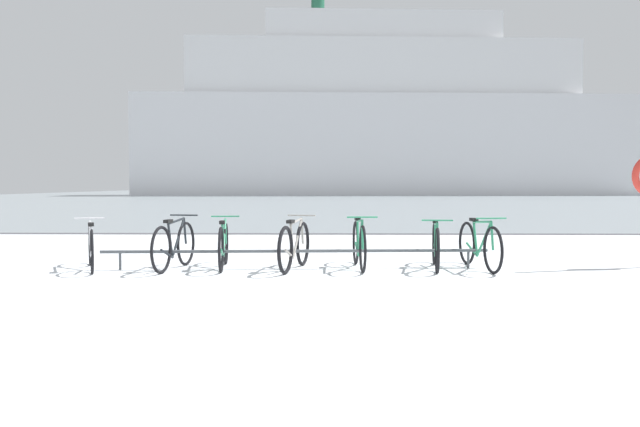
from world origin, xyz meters
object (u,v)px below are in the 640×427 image
Objects in this scene: bicycle_0 at (91,246)px; bicycle_1 at (174,245)px; ferry_ship at (390,121)px; bicycle_3 at (295,246)px; bicycle_2 at (224,245)px; bicycle_4 at (359,244)px; bicycle_6 at (479,245)px; bicycle_5 at (436,246)px.

bicycle_1 reaches higher than bicycle_0.
ferry_ship reaches higher than bicycle_0.
bicycle_1 is 1.86m from bicycle_3.
bicycle_4 is at bearing 0.13° from bicycle_2.
bicycle_2 is at bearing 4.85° from bicycle_0.
bicycle_6 is at bearing 2.39° from bicycle_3.
bicycle_4 reaches higher than bicycle_2.
bicycle_0 is at bearing -99.44° from ferry_ship.
ferry_ship reaches higher than bicycle_1.
bicycle_3 is at bearing -171.05° from bicycle_4.
ferry_ship reaches higher than bicycle_5.
bicycle_1 reaches higher than bicycle_3.
bicycle_0 is 0.91× the size of bicycle_6.
bicycle_2 is at bearing 179.52° from bicycle_6.
bicycle_1 is (1.29, 0.01, 0.02)m from bicycle_0.
bicycle_1 reaches higher than bicycle_5.
bicycle_2 is at bearing -179.94° from bicycle_5.
ferry_ship reaches higher than bicycle_4.
bicycle_4 is at bearing 179.94° from bicycle_5.
bicycle_4 reaches higher than bicycle_1.
bicycle_1 is 0.75m from bicycle_2.
bicycle_1 reaches higher than bicycle_2.
bicycle_4 is at bearing 8.95° from bicycle_3.
bicycle_3 is 0.94× the size of bicycle_6.
bicycle_3 reaches higher than bicycle_6.
bicycle_4 reaches higher than bicycle_3.
bicycle_0 is 4.16m from bicycle_4.
bicycle_5 is (3.32, 0.00, -0.01)m from bicycle_2.
bicycle_4 is at bearing 3.26° from bicycle_1.
bicycle_1 is 0.95× the size of bicycle_4.
bicycle_0 is at bearing -178.68° from bicycle_6.
bicycle_2 is 63.36m from ferry_ship.
bicycle_5 is (1.20, -0.00, -0.02)m from bicycle_4.
bicycle_2 is at bearing 172.28° from bicycle_3.
bicycle_6 is (0.67, -0.04, 0.02)m from bicycle_5.
ferry_ship is at bearing 83.39° from bicycle_3.
bicycle_3 is at bearing -7.72° from bicycle_2.
bicycle_2 is (2.03, 0.17, 0.01)m from bicycle_0.
bicycle_6 reaches higher than bicycle_0.
bicycle_4 is 0.98× the size of bicycle_6.
bicycle_6 is 0.03× the size of ferry_ship.
bicycle_5 is 0.95× the size of bicycle_6.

